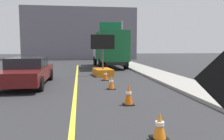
{
  "coord_description": "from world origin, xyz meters",
  "views": [
    {
      "loc": [
        0.2,
        0.17,
        1.95
      ],
      "look_at": [
        1.0,
        5.84,
        1.35
      ],
      "focal_mm": 36.76,
      "sensor_mm": 36.0,
      "label": 1
    }
  ],
  "objects_px": {
    "highway_guide_sign": "(115,34)",
    "traffic_cone_far_lane": "(111,82)",
    "traffic_cone_mid_lane": "(129,95)",
    "traffic_cone_curbside": "(105,75)",
    "pickup_car": "(27,71)",
    "arrow_board_trailer": "(103,68)",
    "traffic_cone_near_sign": "(160,126)",
    "box_truck": "(110,48)"
  },
  "relations": [
    {
      "from": "traffic_cone_near_sign",
      "to": "pickup_car",
      "type": "bearing_deg",
      "value": 119.91
    },
    {
      "from": "box_truck",
      "to": "traffic_cone_mid_lane",
      "type": "xyz_separation_m",
      "value": [
        -1.16,
        -13.62,
        -1.41
      ]
    },
    {
      "from": "pickup_car",
      "to": "traffic_cone_curbside",
      "type": "bearing_deg",
      "value": 14.26
    },
    {
      "from": "highway_guide_sign",
      "to": "box_truck",
      "type": "bearing_deg",
      "value": -103.46
    },
    {
      "from": "box_truck",
      "to": "traffic_cone_curbside",
      "type": "xyz_separation_m",
      "value": [
        -1.31,
        -8.07,
        -1.45
      ]
    },
    {
      "from": "highway_guide_sign",
      "to": "traffic_cone_mid_lane",
      "type": "height_order",
      "value": "highway_guide_sign"
    },
    {
      "from": "arrow_board_trailer",
      "to": "box_truck",
      "type": "relative_size",
      "value": 0.39
    },
    {
      "from": "traffic_cone_far_lane",
      "to": "traffic_cone_curbside",
      "type": "bearing_deg",
      "value": 89.28
    },
    {
      "from": "box_truck",
      "to": "traffic_cone_far_lane",
      "type": "distance_m",
      "value": 10.93
    },
    {
      "from": "pickup_car",
      "to": "highway_guide_sign",
      "type": "xyz_separation_m",
      "value": [
        6.92,
        15.65,
        2.72
      ]
    },
    {
      "from": "arrow_board_trailer",
      "to": "traffic_cone_curbside",
      "type": "bearing_deg",
      "value": -91.99
    },
    {
      "from": "pickup_car",
      "to": "traffic_cone_far_lane",
      "type": "xyz_separation_m",
      "value": [
        4.01,
        -1.66,
        -0.39
      ]
    },
    {
      "from": "arrow_board_trailer",
      "to": "pickup_car",
      "type": "xyz_separation_m",
      "value": [
        -4.12,
        -3.25,
        0.22
      ]
    },
    {
      "from": "box_truck",
      "to": "traffic_cone_near_sign",
      "type": "height_order",
      "value": "box_truck"
    },
    {
      "from": "box_truck",
      "to": "traffic_cone_near_sign",
      "type": "distance_m",
      "value": 16.57
    },
    {
      "from": "box_truck",
      "to": "highway_guide_sign",
      "type": "distance_m",
      "value": 6.94
    },
    {
      "from": "traffic_cone_mid_lane",
      "to": "traffic_cone_curbside",
      "type": "relative_size",
      "value": 1.1
    },
    {
      "from": "arrow_board_trailer",
      "to": "box_truck",
      "type": "bearing_deg",
      "value": 78.11
    },
    {
      "from": "arrow_board_trailer",
      "to": "traffic_cone_far_lane",
      "type": "xyz_separation_m",
      "value": [
        -0.11,
        -4.91,
        -0.17
      ]
    },
    {
      "from": "arrow_board_trailer",
      "to": "traffic_cone_near_sign",
      "type": "height_order",
      "value": "arrow_board_trailer"
    },
    {
      "from": "highway_guide_sign",
      "to": "traffic_cone_far_lane",
      "type": "xyz_separation_m",
      "value": [
        -2.91,
        -17.31,
        -3.11
      ]
    },
    {
      "from": "traffic_cone_far_lane",
      "to": "traffic_cone_curbside",
      "type": "relative_size",
      "value": 0.98
    },
    {
      "from": "box_truck",
      "to": "pickup_car",
      "type": "bearing_deg",
      "value": -120.49
    },
    {
      "from": "box_truck",
      "to": "pickup_car",
      "type": "distance_m",
      "value": 10.61
    },
    {
      "from": "pickup_car",
      "to": "traffic_cone_mid_lane",
      "type": "height_order",
      "value": "pickup_car"
    },
    {
      "from": "pickup_car",
      "to": "traffic_cone_far_lane",
      "type": "distance_m",
      "value": 4.36
    },
    {
      "from": "highway_guide_sign",
      "to": "traffic_cone_far_lane",
      "type": "bearing_deg",
      "value": -99.54
    },
    {
      "from": "highway_guide_sign",
      "to": "traffic_cone_near_sign",
      "type": "xyz_separation_m",
      "value": [
        -2.68,
        -23.02,
        -3.14
      ]
    },
    {
      "from": "pickup_car",
      "to": "traffic_cone_near_sign",
      "type": "relative_size",
      "value": 8.59
    },
    {
      "from": "highway_guide_sign",
      "to": "traffic_cone_far_lane",
      "type": "relative_size",
      "value": 7.95
    },
    {
      "from": "traffic_cone_mid_lane",
      "to": "traffic_cone_far_lane",
      "type": "height_order",
      "value": "traffic_cone_mid_lane"
    },
    {
      "from": "traffic_cone_mid_lane",
      "to": "traffic_cone_curbside",
      "type": "height_order",
      "value": "traffic_cone_mid_lane"
    },
    {
      "from": "traffic_cone_near_sign",
      "to": "traffic_cone_mid_lane",
      "type": "height_order",
      "value": "traffic_cone_mid_lane"
    },
    {
      "from": "arrow_board_trailer",
      "to": "pickup_car",
      "type": "relative_size",
      "value": 0.54
    },
    {
      "from": "highway_guide_sign",
      "to": "traffic_cone_near_sign",
      "type": "relative_size",
      "value": 8.52
    },
    {
      "from": "arrow_board_trailer",
      "to": "traffic_cone_curbside",
      "type": "xyz_separation_m",
      "value": [
        -0.08,
        -2.22,
        -0.17
      ]
    },
    {
      "from": "arrow_board_trailer",
      "to": "pickup_car",
      "type": "height_order",
      "value": "arrow_board_trailer"
    },
    {
      "from": "arrow_board_trailer",
      "to": "traffic_cone_far_lane",
      "type": "distance_m",
      "value": 4.92
    },
    {
      "from": "arrow_board_trailer",
      "to": "traffic_cone_near_sign",
      "type": "distance_m",
      "value": 10.63
    },
    {
      "from": "traffic_cone_mid_lane",
      "to": "traffic_cone_far_lane",
      "type": "bearing_deg",
      "value": 93.66
    },
    {
      "from": "traffic_cone_mid_lane",
      "to": "traffic_cone_far_lane",
      "type": "xyz_separation_m",
      "value": [
        -0.18,
        2.86,
        -0.04
      ]
    },
    {
      "from": "traffic_cone_curbside",
      "to": "traffic_cone_mid_lane",
      "type": "bearing_deg",
      "value": -88.46
    }
  ]
}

